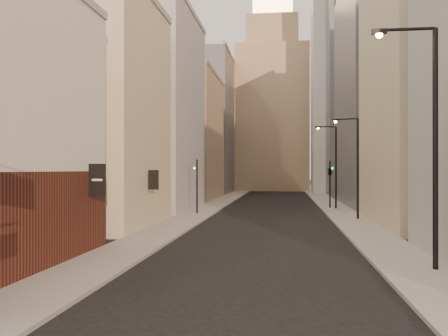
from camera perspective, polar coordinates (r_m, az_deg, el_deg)
sidewalk_left at (r=63.76m, az=-0.14°, el=-3.78°), size 3.00×140.00×0.15m
sidewalk_right at (r=63.50m, az=11.61°, el=-3.79°), size 3.00×140.00×0.15m
left_bldg_beige at (r=36.86m, az=-14.37°, el=5.94°), size 8.00×12.00×16.00m
left_bldg_grey at (r=52.23m, az=-7.95°, el=6.34°), size 8.00×16.00×20.00m
left_bldg_tan at (r=69.58m, az=-4.14°, el=3.47°), size 8.00×18.00×17.00m
left_bldg_wingrid at (r=89.51m, az=-1.68°, el=4.90°), size 8.00×20.00×24.00m
right_bldg_beige at (r=40.07m, az=22.56°, el=8.33°), size 8.00×16.00×20.00m
right_bldg_wingrid at (r=59.81m, az=17.31°, el=8.41°), size 8.00×20.00×26.00m
highrise at (r=90.38m, az=17.85°, el=13.65°), size 21.00×23.00×51.20m
clock_tower at (r=101.10m, az=5.58°, el=7.53°), size 14.00×14.00×44.90m
white_tower at (r=87.81m, az=12.65°, el=9.35°), size 8.00×8.00×41.50m
streetlamp_near at (r=21.34m, az=22.35°, el=3.80°), size 2.55×0.26×9.73m
streetlamp_mid at (r=41.16m, az=14.76°, el=0.68°), size 2.03×0.98×8.21m
streetlamp_far at (r=51.69m, az=12.44°, el=0.66°), size 2.19×0.66×8.46m
traffic_light_left at (r=45.08m, az=-3.10°, el=-1.09°), size 0.55×0.44×5.00m
traffic_light_right at (r=52.49m, az=12.01°, el=-0.34°), size 0.71×0.71×5.00m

